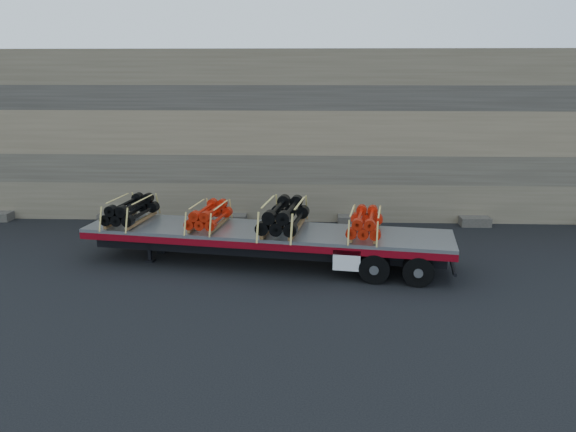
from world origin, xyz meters
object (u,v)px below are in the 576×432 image
at_px(trailer, 266,247).
at_px(bundle_midfront, 209,216).
at_px(bundle_rear, 365,224).
at_px(bundle_front, 131,211).
at_px(bundle_midrear, 284,217).

bearing_deg(trailer, bundle_midfront, 180.00).
xyz_separation_m(trailer, bundle_rear, (3.16, -0.49, 0.96)).
height_order(bundle_front, bundle_midfront, bundle_front).
height_order(trailer, bundle_midfront, bundle_midfront).
xyz_separation_m(bundle_midfront, bundle_rear, (5.04, -0.77, 0.01)).
height_order(trailer, bundle_rear, bundle_rear).
bearing_deg(trailer, bundle_rear, 0.00).
relative_size(bundle_front, bundle_midfront, 1.10).
relative_size(bundle_midfront, bundle_rear, 0.98).
bearing_deg(bundle_midfront, trailer, 0.00).
bearing_deg(trailer, bundle_front, 180.00).
distance_m(trailer, bundle_midrear, 1.20).
relative_size(bundle_midfront, bundle_midrear, 0.80).
distance_m(trailer, bundle_front, 4.77).
bearing_deg(bundle_midfront, bundle_midrear, 0.00).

